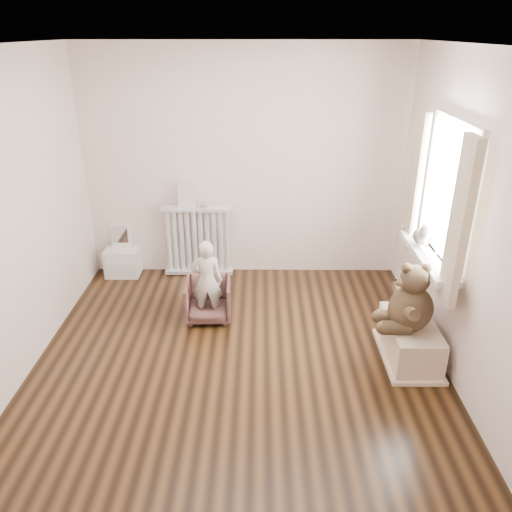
{
  "coord_description": "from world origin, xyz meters",
  "views": [
    {
      "loc": [
        0.19,
        -3.71,
        2.7
      ],
      "look_at": [
        0.15,
        0.45,
        0.8
      ],
      "focal_mm": 35.0,
      "sensor_mm": 36.0,
      "label": 1
    }
  ],
  "objects_px": {
    "toy_bench": "(410,338)",
    "teddy_bear": "(412,296)",
    "radiator": "(198,244)",
    "toy_vanity": "(122,254)",
    "armchair": "(208,300)",
    "plush_cat": "(423,235)",
    "child": "(207,281)"
  },
  "relations": [
    {
      "from": "radiator",
      "to": "child",
      "type": "distance_m",
      "value": 1.07
    },
    {
      "from": "toy_bench",
      "to": "child",
      "type": "bearing_deg",
      "value": 161.79
    },
    {
      "from": "plush_cat",
      "to": "toy_vanity",
      "type": "bearing_deg",
      "value": 155.85
    },
    {
      "from": "toy_bench",
      "to": "teddy_bear",
      "type": "distance_m",
      "value": 0.48
    },
    {
      "from": "radiator",
      "to": "teddy_bear",
      "type": "bearing_deg",
      "value": -40.85
    },
    {
      "from": "toy_vanity",
      "to": "teddy_bear",
      "type": "bearing_deg",
      "value": -30.34
    },
    {
      "from": "armchair",
      "to": "toy_bench",
      "type": "distance_m",
      "value": 1.97
    },
    {
      "from": "plush_cat",
      "to": "teddy_bear",
      "type": "bearing_deg",
      "value": -113.79
    },
    {
      "from": "toy_vanity",
      "to": "toy_bench",
      "type": "relative_size",
      "value": 0.81
    },
    {
      "from": "armchair",
      "to": "plush_cat",
      "type": "xyz_separation_m",
      "value": [
        1.99,
        -0.19,
        0.79
      ]
    },
    {
      "from": "armchair",
      "to": "teddy_bear",
      "type": "height_order",
      "value": "teddy_bear"
    },
    {
      "from": "toy_bench",
      "to": "toy_vanity",
      "type": "bearing_deg",
      "value": 151.22
    },
    {
      "from": "armchair",
      "to": "child",
      "type": "height_order",
      "value": "child"
    },
    {
      "from": "radiator",
      "to": "toy_vanity",
      "type": "distance_m",
      "value": 0.91
    },
    {
      "from": "teddy_bear",
      "to": "radiator",
      "type": "bearing_deg",
      "value": 138.88
    },
    {
      "from": "child",
      "to": "toy_bench",
      "type": "distance_m",
      "value": 1.97
    },
    {
      "from": "radiator",
      "to": "plush_cat",
      "type": "xyz_separation_m",
      "value": [
        2.2,
        -1.19,
        0.61
      ]
    },
    {
      "from": "toy_vanity",
      "to": "armchair",
      "type": "xyz_separation_m",
      "value": [
        1.12,
        -0.97,
        -0.07
      ]
    },
    {
      "from": "radiator",
      "to": "teddy_bear",
      "type": "xyz_separation_m",
      "value": [
        2.01,
        -1.73,
        0.28
      ]
    },
    {
      "from": "toy_vanity",
      "to": "child",
      "type": "xyz_separation_m",
      "value": [
        1.12,
        -1.02,
        0.17
      ]
    },
    {
      "from": "teddy_bear",
      "to": "child",
      "type": "bearing_deg",
      "value": 158.93
    },
    {
      "from": "toy_vanity",
      "to": "toy_bench",
      "type": "height_order",
      "value": "toy_vanity"
    },
    {
      "from": "child",
      "to": "teddy_bear",
      "type": "bearing_deg",
      "value": 156.63
    },
    {
      "from": "toy_vanity",
      "to": "child",
      "type": "bearing_deg",
      "value": -42.46
    },
    {
      "from": "child",
      "to": "plush_cat",
      "type": "distance_m",
      "value": 2.07
    },
    {
      "from": "teddy_bear",
      "to": "toy_bench",
      "type": "bearing_deg",
      "value": 50.41
    },
    {
      "from": "toy_bench",
      "to": "plush_cat",
      "type": "relative_size",
      "value": 2.75
    },
    {
      "from": "toy_vanity",
      "to": "plush_cat",
      "type": "distance_m",
      "value": 3.4
    },
    {
      "from": "toy_bench",
      "to": "teddy_bear",
      "type": "relative_size",
      "value": 1.27
    },
    {
      "from": "radiator",
      "to": "toy_bench",
      "type": "relative_size",
      "value": 1.11
    },
    {
      "from": "child",
      "to": "plush_cat",
      "type": "xyz_separation_m",
      "value": [
        1.99,
        -0.14,
        0.55
      ]
    },
    {
      "from": "armchair",
      "to": "child",
      "type": "bearing_deg",
      "value": -92.56
    }
  ]
}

